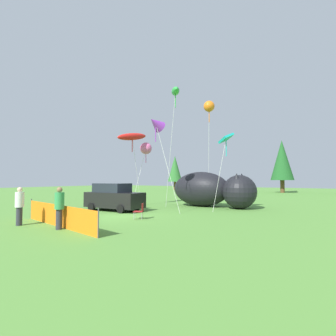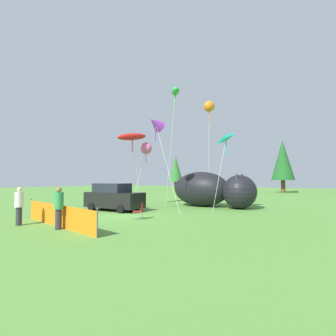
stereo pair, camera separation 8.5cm
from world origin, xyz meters
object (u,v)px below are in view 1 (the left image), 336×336
Objects in this scene: kite_teal_diamond at (226,139)px; kite_pink_octopus at (146,148)px; kite_green_fish at (175,92)px; kite_red_lizard at (132,137)px; kite_orange_flower at (209,107)px; spectator_in_blue_shirt at (20,205)px; kite_purple_delta at (156,123)px; inflatable_cat at (210,191)px; folding_chair at (140,210)px; spectator_in_yellow_shirt at (59,206)px; parked_car at (114,197)px.

kite_teal_diamond reaches higher than kite_pink_octopus.
kite_red_lizard is at bearing -170.97° from kite_green_fish.
kite_teal_diamond is 0.87× the size of kite_red_lizard.
spectator_in_blue_shirt is at bearing -109.77° from kite_orange_flower.
inflatable_cat is at bearing 68.48° from kite_purple_delta.
kite_orange_flower is 1.33× the size of kite_red_lizard.
kite_green_fish is (-1.98, -2.18, 7.84)m from inflatable_cat.
folding_chair is at bearing -91.76° from inflatable_cat.
spectator_in_yellow_shirt is at bearing 9.53° from spectator_in_blue_shirt.
parked_car is 0.78× the size of kite_teal_diamond.
kite_orange_flower is (2.00, 12.11, 7.06)m from spectator_in_yellow_shirt.
parked_car is 0.67× the size of kite_red_lizard.
spectator_in_yellow_shirt is at bearing -68.59° from parked_car.
folding_chair is at bearing -113.10° from kite_teal_diamond.
kite_pink_octopus is at bearing -172.47° from kite_orange_flower.
kite_orange_flower is at bearing 43.02° from kite_green_fish.
kite_green_fish reaches higher than kite_purple_delta.
kite_orange_flower reaches higher than parked_car.
kite_green_fish is at bearing -16.76° from kite_pink_octopus.
spectator_in_blue_shirt is 11.20m from kite_red_lizard.
folding_chair is 10.91m from kite_orange_flower.
inflatable_cat is at bearing 139.40° from kite_teal_diamond.
kite_purple_delta is 5.55m from kite_pink_octopus.
kite_orange_flower reaches higher than spectator_in_yellow_shirt.
kite_purple_delta is at bearing -140.10° from kite_teal_diamond.
kite_red_lizard is at bearing -156.96° from kite_orange_flower.
kite_red_lizard is at bearing 112.22° from spectator_in_yellow_shirt.
inflatable_cat is (4.82, 6.00, 0.36)m from parked_car.
spectator_in_yellow_shirt is 0.29× the size of kite_red_lizard.
spectator_in_blue_shirt is at bearing -107.65° from kite_purple_delta.
folding_chair is at bearing -46.10° from kite_red_lizard.
spectator_in_yellow_shirt is at bearing -89.77° from kite_green_fish.
spectator_in_blue_shirt is (0.36, -6.81, 0.06)m from parked_car.
spectator_in_yellow_shirt is 13.05m from kite_green_fish.
kite_pink_octopus is (-3.80, 11.35, 3.96)m from spectator_in_yellow_shirt.
kite_teal_diamond is 7.92m from kite_red_lizard.
kite_purple_delta is 1.05× the size of kite_red_lizard.
folding_chair is at bearing 52.24° from spectator_in_blue_shirt.
inflatable_cat is at bearing 81.10° from spectator_in_yellow_shirt.
folding_chair is 9.70m from kite_pink_octopus.
parked_car is at bearing -71.92° from kite_red_lizard.
spectator_in_yellow_shirt is 0.22× the size of kite_orange_flower.
folding_chair is 0.16× the size of kite_pink_octopus.
kite_green_fish is at bearing 76.92° from spectator_in_blue_shirt.
kite_teal_diamond is at bearing 8.18° from kite_red_lizard.
inflatable_cat is (0.78, 8.07, 0.80)m from folding_chair.
spectator_in_yellow_shirt is 0.34× the size of kite_teal_diamond.
kite_orange_flower reaches higher than spectator_in_blue_shirt.
kite_orange_flower is at bearing 143.69° from kite_teal_diamond.
kite_orange_flower is 6.62m from kite_pink_octopus.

